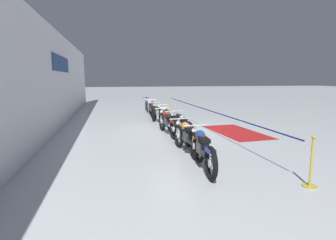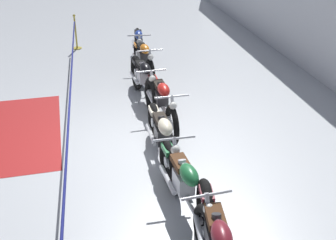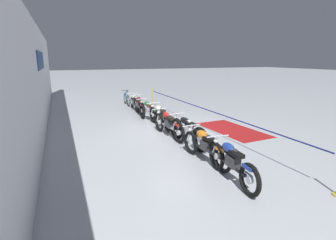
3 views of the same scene
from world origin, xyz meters
The scene contains 9 objects.
ground_plane centered at (0.00, 0.00, 0.00)m, with size 120.00×120.00×0.00m, color #B2B7BC.
motorcycle_blue_0 centered at (-4.72, 0.74, 0.48)m, with size 2.20×0.62×0.95m.
motorcycle_orange_1 centered at (-3.45, 0.71, 0.47)m, with size 2.25×0.62×0.93m.
motorcycle_black_2 centered at (-1.92, 0.51, 0.48)m, with size 2.29×0.63×0.98m.
motorcycle_red_3 centered at (-0.76, 0.72, 0.48)m, with size 2.44×0.62×0.95m.
motorcycle_cream_4 centered at (0.73, 0.49, 0.47)m, with size 2.38×0.62×0.94m.
motorcycle_green_5 centered at (2.09, 0.55, 0.46)m, with size 2.37×0.63×0.93m.
stanchion_far_left centered at (-1.57, -1.00, 0.75)m, with size 12.12×0.28×1.05m.
floor_banner centered at (-0.89, -2.09, 0.00)m, with size 3.19×1.60×0.01m, color maroon.
Camera 2 is at (6.70, -0.53, 3.87)m, focal length 45.00 mm.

